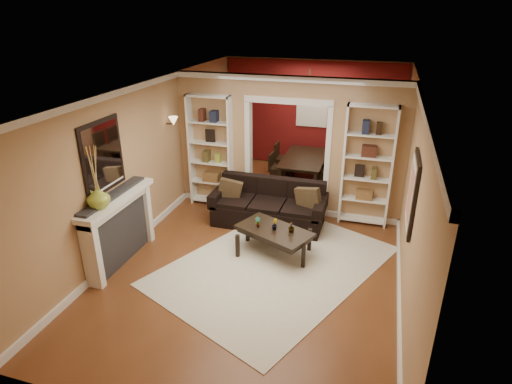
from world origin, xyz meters
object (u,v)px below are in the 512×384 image
(coffee_table, at_px, (274,242))
(bookshelf_right, at_px, (367,167))
(bookshelf_left, at_px, (211,152))
(dining_table, at_px, (305,170))
(fireplace, at_px, (121,230))
(sofa, at_px, (268,204))

(coffee_table, height_order, bookshelf_right, bookshelf_right)
(bookshelf_left, relative_size, bookshelf_right, 1.00)
(dining_table, bearing_deg, coffee_table, -178.16)
(coffee_table, height_order, dining_table, dining_table)
(bookshelf_left, bearing_deg, fireplace, -102.05)
(coffee_table, xyz_separation_m, fireplace, (-2.30, -0.92, 0.35))
(bookshelf_right, relative_size, dining_table, 1.32)
(bookshelf_left, xyz_separation_m, fireplace, (-0.54, -2.53, -0.57))
(bookshelf_left, distance_m, bookshelf_right, 3.10)
(coffee_table, distance_m, dining_table, 3.37)
(bookshelf_right, bearing_deg, bookshelf_left, 180.00)
(bookshelf_left, distance_m, fireplace, 2.65)
(bookshelf_right, distance_m, fireplace, 4.47)
(bookshelf_right, xyz_separation_m, fireplace, (-3.64, -2.53, -0.57))
(bookshelf_right, bearing_deg, dining_table, 129.55)
(fireplace, xyz_separation_m, dining_table, (2.19, 4.29, -0.27))
(sofa, xyz_separation_m, bookshelf_left, (-1.38, 0.58, 0.73))
(bookshelf_left, height_order, dining_table, bookshelf_left)
(bookshelf_left, height_order, bookshelf_right, same)
(bookshelf_left, distance_m, dining_table, 2.55)
(sofa, height_order, coffee_table, sofa)
(coffee_table, distance_m, fireplace, 2.50)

